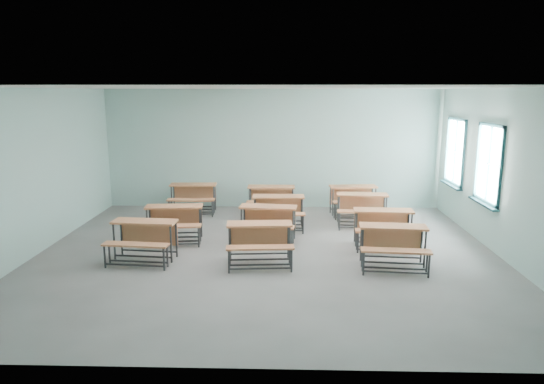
{
  "coord_description": "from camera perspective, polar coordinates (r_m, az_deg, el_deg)",
  "views": [
    {
      "loc": [
        0.37,
        -9.04,
        3.14
      ],
      "look_at": [
        0.07,
        1.2,
        1.0
      ],
      "focal_mm": 32.0,
      "sensor_mm": 36.0,
      "label": 1
    }
  ],
  "objects": [
    {
      "name": "desk_unit_r1c2",
      "position": [
        10.17,
        12.99,
        -3.53
      ],
      "size": [
        1.24,
        0.87,
        0.75
      ],
      "rotation": [
        0.0,
        0.0,
        -0.05
      ],
      "color": "#B96C43",
      "rests_on": "ground"
    },
    {
      "name": "desk_unit_r0c1",
      "position": [
        8.93,
        -1.47,
        -5.36
      ],
      "size": [
        1.26,
        0.9,
        0.75
      ],
      "rotation": [
        0.0,
        0.0,
        0.08
      ],
      "color": "#B96C43",
      "rests_on": "ground"
    },
    {
      "name": "desk_unit_r1c0",
      "position": [
        10.47,
        -11.47,
        -3.02
      ],
      "size": [
        1.27,
        0.92,
        0.75
      ],
      "rotation": [
        0.0,
        0.0,
        0.1
      ],
      "color": "#B96C43",
      "rests_on": "ground"
    },
    {
      "name": "desk_unit_r3c0",
      "position": [
        12.82,
        -9.29,
        -0.22
      ],
      "size": [
        1.23,
        0.85,
        0.75
      ],
      "rotation": [
        0.0,
        0.0,
        0.04
      ],
      "color": "#B96C43",
      "rests_on": "ground"
    },
    {
      "name": "desk_unit_r3c2",
      "position": [
        12.58,
        9.61,
        -0.46
      ],
      "size": [
        1.27,
        0.92,
        0.75
      ],
      "rotation": [
        0.0,
        0.0,
        0.09
      ],
      "color": "#B96C43",
      "rests_on": "ground"
    },
    {
      "name": "room",
      "position": [
        9.21,
        -0.1,
        2.17
      ],
      "size": [
        9.04,
        8.04,
        3.24
      ],
      "color": "gray",
      "rests_on": "ground"
    },
    {
      "name": "desk_unit_r2c1",
      "position": [
        11.22,
        0.76,
        -1.78
      ],
      "size": [
        1.22,
        0.83,
        0.75
      ],
      "rotation": [
        0.0,
        0.0,
        0.02
      ],
      "color": "#B96C43",
      "rests_on": "ground"
    },
    {
      "name": "desk_unit_r1c1",
      "position": [
        10.22,
        -0.54,
        -3.14
      ],
      "size": [
        1.28,
        0.93,
        0.75
      ],
      "rotation": [
        0.0,
        0.0,
        -0.11
      ],
      "color": "#B96C43",
      "rests_on": "ground"
    },
    {
      "name": "desk_unit_r0c0",
      "position": [
        9.4,
        -14.93,
        -4.89
      ],
      "size": [
        1.27,
        0.91,
        0.75
      ],
      "rotation": [
        0.0,
        0.0,
        -0.09
      ],
      "color": "#B96C43",
      "rests_on": "ground"
    },
    {
      "name": "desk_unit_r0c2",
      "position": [
        9.02,
        14.09,
        -5.54
      ],
      "size": [
        1.26,
        0.9,
        0.75
      ],
      "rotation": [
        0.0,
        0.0,
        -0.08
      ],
      "color": "#B96C43",
      "rests_on": "ground"
    },
    {
      "name": "desk_unit_r2c2",
      "position": [
        11.63,
        10.58,
        -1.5
      ],
      "size": [
        1.25,
        0.87,
        0.75
      ],
      "rotation": [
        0.0,
        0.0,
        -0.06
      ],
      "color": "#B96C43",
      "rests_on": "ground"
    },
    {
      "name": "desk_unit_r3c1",
      "position": [
        12.37,
        -0.1,
        -0.5
      ],
      "size": [
        1.21,
        0.82,
        0.75
      ],
      "rotation": [
        0.0,
        0.0,
        -0.01
      ],
      "color": "#B96C43",
      "rests_on": "ground"
    }
  ]
}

